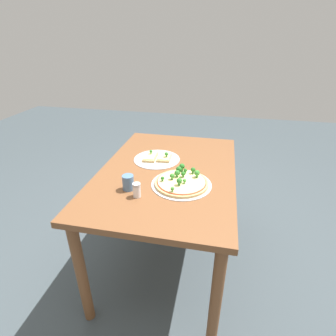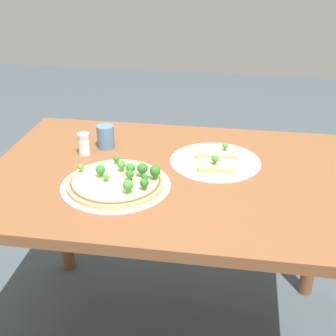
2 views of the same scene
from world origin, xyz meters
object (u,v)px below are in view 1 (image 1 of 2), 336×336
at_px(dining_table, 168,183).
at_px(pizza_tray_slice, 157,158).
at_px(pizza_tray_whole, 181,182).
at_px(drinking_cup, 128,182).
at_px(condiment_shaker, 137,190).

height_order(dining_table, pizza_tray_slice, pizza_tray_slice).
xyz_separation_m(pizza_tray_whole, drinking_cup, (0.12, -0.28, 0.03)).
bearing_deg(pizza_tray_slice, pizza_tray_whole, 36.34).
bearing_deg(pizza_tray_whole, condiment_shaker, -50.00).
height_order(dining_table, pizza_tray_whole, pizza_tray_whole).
bearing_deg(pizza_tray_slice, drinking_cup, -8.42).
bearing_deg(pizza_tray_whole, dining_table, -143.89).
xyz_separation_m(pizza_tray_whole, condiment_shaker, (0.18, -0.21, 0.03)).
bearing_deg(pizza_tray_whole, drinking_cup, -67.50).
xyz_separation_m(drinking_cup, condiment_shaker, (0.06, 0.07, -0.00)).
height_order(pizza_tray_whole, pizza_tray_slice, pizza_tray_whole).
relative_size(pizza_tray_slice, condiment_shaker, 3.97).
distance_m(pizza_tray_whole, pizza_tray_slice, 0.37).
relative_size(dining_table, condiment_shaker, 15.59).
distance_m(dining_table, pizza_tray_slice, 0.21).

